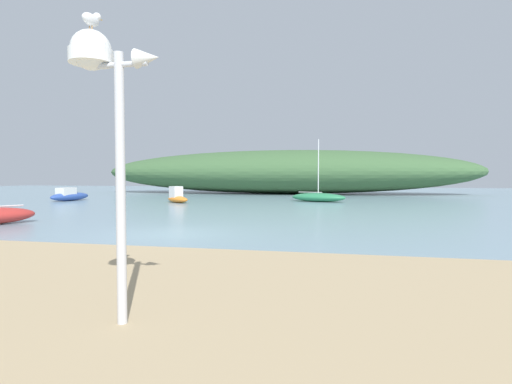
{
  "coord_description": "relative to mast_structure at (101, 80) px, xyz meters",
  "views": [
    {
      "loc": [
        5.87,
        -13.15,
        2.06
      ],
      "look_at": [
        1.6,
        7.0,
        1.22
      ],
      "focal_mm": 28.06,
      "sensor_mm": 36.0,
      "label": 1
    }
  ],
  "objects": [
    {
      "name": "mast_structure",
      "position": [
        0.0,
        0.0,
        0.0
      ],
      "size": [
        1.18,
        0.54,
        3.67
      ],
      "color": "silver",
      "rests_on": "beach_sand"
    },
    {
      "name": "motorboat_off_point",
      "position": [
        -18.9,
        24.38,
        -2.81
      ],
      "size": [
        1.65,
        4.02,
        1.09
      ],
      "color": "#2D4C9E",
      "rests_on": "ground"
    },
    {
      "name": "distant_hill",
      "position": [
        -3.65,
        41.2,
        -0.75
      ],
      "size": [
        43.33,
        10.26,
        4.99
      ],
      "primitive_type": "ellipsoid",
      "color": "#3D6038",
      "rests_on": "ground"
    },
    {
      "name": "sailboat_outer_mooring",
      "position": [
        1.2,
        27.39,
        -2.88
      ],
      "size": [
        4.62,
        2.6,
        4.93
      ],
      "color": "#287A4C",
      "rests_on": "ground"
    },
    {
      "name": "motorboat_by_sandbar",
      "position": [
        -9.32,
        24.11,
        -2.81
      ],
      "size": [
        2.6,
        2.32,
        1.25
      ],
      "color": "orange",
      "rests_on": "ground"
    },
    {
      "name": "ground_plane",
      "position": [
        -2.95,
        8.65,
        -3.24
      ],
      "size": [
        120.0,
        120.0,
        0.0
      ],
      "primitive_type": "plane",
      "color": "#7A99A8"
    },
    {
      "name": "seagull_on_radar",
      "position": [
        -0.14,
        0.02,
        0.77
      ],
      "size": [
        0.15,
        0.36,
        0.25
      ],
      "color": "orange",
      "rests_on": "mast_structure"
    }
  ]
}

